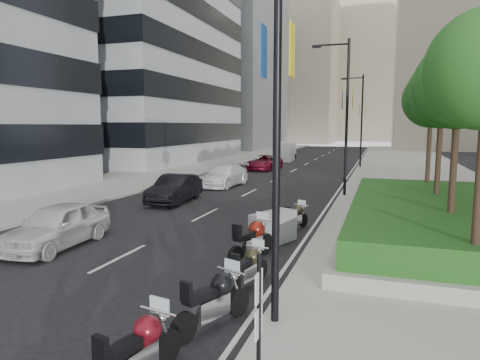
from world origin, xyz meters
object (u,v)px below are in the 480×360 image
at_px(car_b, 175,189).
at_px(lamp_post_1, 344,110).
at_px(car_a, 57,225).
at_px(parking_sign, 259,329).
at_px(motorcycle_3, 249,268).
at_px(delivery_van, 285,152).
at_px(lamp_post_0, 270,79).
at_px(car_d, 265,163).
at_px(motorcycle_4, 252,240).
at_px(car_c, 224,175).
at_px(motorcycle_5, 273,228).
at_px(motorcycle_6, 296,217).
at_px(lamp_post_2, 360,116).
at_px(motorcycle_2, 214,300).

bearing_deg(car_b, lamp_post_1, 24.18).
bearing_deg(car_a, parking_sign, -38.45).
relative_size(motorcycle_3, car_a, 0.44).
bearing_deg(car_b, motorcycle_3, -58.37).
bearing_deg(car_b, delivery_van, 86.93).
height_order(lamp_post_0, car_d, lamp_post_0).
bearing_deg(car_b, parking_sign, -63.15).
height_order(motorcycle_4, car_c, car_c).
relative_size(motorcycle_3, motorcycle_5, 0.98).
bearing_deg(parking_sign, car_b, 120.57).
distance_m(parking_sign, motorcycle_6, 11.59).
xyz_separation_m(lamp_post_0, motorcycle_4, (-1.57, 4.10, -4.42)).
distance_m(lamp_post_2, car_c, 18.24).
height_order(lamp_post_0, car_a, lamp_post_0).
height_order(motorcycle_2, car_d, car_d).
distance_m(motorcycle_6, car_b, 8.50).
height_order(lamp_post_1, car_d, lamp_post_1).
distance_m(motorcycle_3, motorcycle_6, 6.48).
bearing_deg(lamp_post_2, motorcycle_3, -91.75).
height_order(lamp_post_0, parking_sign, lamp_post_0).
distance_m(lamp_post_2, motorcycle_5, 29.19).
relative_size(car_c, delivery_van, 0.97).
relative_size(motorcycle_4, car_c, 0.47).
xyz_separation_m(lamp_post_2, motorcycle_2, (-1.03, -35.42, -4.47)).
distance_m(motorcycle_3, motorcycle_5, 4.27).
distance_m(lamp_post_1, motorcycle_3, 15.76).
xyz_separation_m(motorcycle_3, car_c, (-7.16, 17.34, 0.21)).
height_order(motorcycle_3, car_a, car_a).
bearing_deg(car_b, lamp_post_0, -59.51).
xyz_separation_m(lamp_post_2, car_c, (-8.17, -15.72, -4.33)).
height_order(motorcycle_2, motorcycle_4, motorcycle_4).
bearing_deg(lamp_post_0, car_a, 157.80).
distance_m(motorcycle_2, car_c, 20.95).
distance_m(car_b, car_c, 6.79).
bearing_deg(motorcycle_3, car_b, 47.52).
distance_m(parking_sign, car_d, 34.89).
bearing_deg(motorcycle_5, car_d, 39.22).
bearing_deg(motorcycle_5, car_c, 50.68).
relative_size(lamp_post_0, lamp_post_1, 1.00).
distance_m(motorcycle_3, car_a, 7.53).
relative_size(motorcycle_4, motorcycle_6, 1.26).
bearing_deg(parking_sign, car_a, 144.62).
bearing_deg(parking_sign, motorcycle_4, 107.42).
bearing_deg(motorcycle_5, lamp_post_1, 15.91).
height_order(car_a, car_d, car_a).
relative_size(lamp_post_2, parking_sign, 3.60).
relative_size(lamp_post_0, motorcycle_4, 3.77).
distance_m(motorcycle_2, car_a, 8.30).
bearing_deg(car_c, motorcycle_3, -63.41).
xyz_separation_m(lamp_post_1, motorcycle_2, (-1.03, -17.42, -4.47)).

